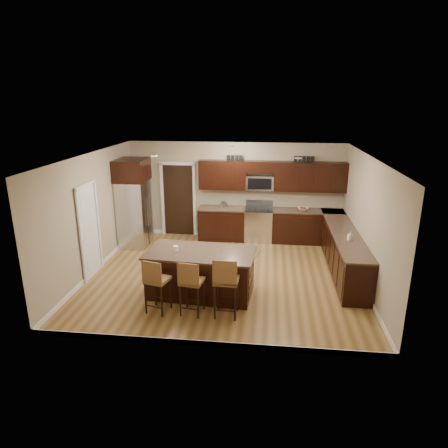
# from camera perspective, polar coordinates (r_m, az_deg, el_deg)

# --- Properties ---
(floor) EXTENTS (6.00, 6.00, 0.00)m
(floor) POSITION_cam_1_polar(r_m,az_deg,el_deg) (9.14, 0.10, -7.32)
(floor) COLOR olive
(floor) RESTS_ON ground
(ceiling) EXTENTS (6.00, 6.00, 0.00)m
(ceiling) POSITION_cam_1_polar(r_m,az_deg,el_deg) (8.37, 0.11, 9.71)
(ceiling) COLOR silver
(ceiling) RESTS_ON wall_back
(wall_back) EXTENTS (6.00, 0.00, 6.00)m
(wall_back) POSITION_cam_1_polar(r_m,az_deg,el_deg) (11.31, 1.66, 4.79)
(wall_back) COLOR tan
(wall_back) RESTS_ON floor
(wall_left) EXTENTS (0.00, 5.50, 5.50)m
(wall_left) POSITION_cam_1_polar(r_m,az_deg,el_deg) (9.46, -18.27, 1.37)
(wall_left) COLOR tan
(wall_left) RESTS_ON floor
(wall_right) EXTENTS (0.00, 5.50, 5.50)m
(wall_right) POSITION_cam_1_polar(r_m,az_deg,el_deg) (8.86, 19.78, 0.15)
(wall_right) COLOR tan
(wall_right) RESTS_ON floor
(base_cabinets) EXTENTS (4.02, 3.96, 0.92)m
(base_cabinets) POSITION_cam_1_polar(r_m,az_deg,el_deg) (10.31, 11.58, -1.98)
(base_cabinets) COLOR black
(base_cabinets) RESTS_ON floor
(upper_cabinets) EXTENTS (4.00, 0.33, 0.80)m
(upper_cabinets) POSITION_cam_1_polar(r_m,az_deg,el_deg) (11.01, 7.06, 6.93)
(upper_cabinets) COLOR black
(upper_cabinets) RESTS_ON wall_back
(range) EXTENTS (0.76, 0.64, 1.11)m
(range) POSITION_cam_1_polar(r_m,az_deg,el_deg) (11.21, 4.95, -0.03)
(range) COLOR silver
(range) RESTS_ON floor
(microwave) EXTENTS (0.76, 0.31, 0.40)m
(microwave) POSITION_cam_1_polar(r_m,az_deg,el_deg) (11.07, 5.13, 5.89)
(microwave) COLOR silver
(microwave) RESTS_ON upper_cabinets
(doorway) EXTENTS (0.85, 0.03, 2.06)m
(doorway) POSITION_cam_1_polar(r_m,az_deg,el_deg) (11.62, -6.51, 3.41)
(doorway) COLOR black
(doorway) RESTS_ON floor
(pantry_door) EXTENTS (0.03, 0.80, 2.04)m
(pantry_door) POSITION_cam_1_polar(r_m,az_deg,el_deg) (9.28, -18.72, -1.10)
(pantry_door) COLOR white
(pantry_door) RESTS_ON floor
(letter_decor) EXTENTS (2.20, 0.03, 0.15)m
(letter_decor) POSITION_cam_1_polar(r_m,az_deg,el_deg) (10.94, 6.39, 9.29)
(letter_decor) COLOR black
(letter_decor) RESTS_ON upper_cabinets
(island) EXTENTS (2.22, 1.28, 0.92)m
(island) POSITION_cam_1_polar(r_m,az_deg,el_deg) (8.16, -3.32, -7.19)
(island) COLOR black
(island) RESTS_ON floor
(stool_left) EXTENTS (0.49, 0.49, 1.07)m
(stool_left) POSITION_cam_1_polar(r_m,az_deg,el_deg) (7.47, -9.75, -7.88)
(stool_left) COLOR olive
(stool_left) RESTS_ON floor
(stool_mid) EXTENTS (0.45, 0.45, 1.07)m
(stool_mid) POSITION_cam_1_polar(r_m,az_deg,el_deg) (7.32, -4.80, -8.22)
(stool_mid) COLOR olive
(stool_mid) RESTS_ON floor
(stool_right) EXTENTS (0.45, 0.45, 1.16)m
(stool_right) POSITION_cam_1_polar(r_m,az_deg,el_deg) (7.20, 0.26, -8.11)
(stool_right) COLOR olive
(stool_right) RESTS_ON floor
(refrigerator) EXTENTS (0.79, 0.95, 2.35)m
(refrigerator) POSITION_cam_1_polar(r_m,az_deg,el_deg) (10.86, -12.77, 3.06)
(refrigerator) COLOR silver
(refrigerator) RESTS_ON floor
(floor_mat) EXTENTS (1.04, 0.82, 0.01)m
(floor_mat) POSITION_cam_1_polar(r_m,az_deg,el_deg) (10.44, 2.46, -4.03)
(floor_mat) COLOR olive
(floor_mat) RESTS_ON floor
(fruit_bowl) EXTENTS (0.30, 0.30, 0.07)m
(fruit_bowl) POSITION_cam_1_polar(r_m,az_deg,el_deg) (11.11, 11.19, 2.14)
(fruit_bowl) COLOR silver
(fruit_bowl) RESTS_ON base_cabinets
(soap_bottle) EXTENTS (0.11, 0.11, 0.19)m
(soap_bottle) POSITION_cam_1_polar(r_m,az_deg,el_deg) (8.99, 17.56, -1.63)
(soap_bottle) COLOR #B2B2B2
(soap_bottle) RESTS_ON base_cabinets
(canister_tall) EXTENTS (0.12, 0.12, 0.18)m
(canister_tall) POSITION_cam_1_polar(r_m,az_deg,el_deg) (11.13, -0.15, 2.79)
(canister_tall) COLOR silver
(canister_tall) RESTS_ON base_cabinets
(canister_short) EXTENTS (0.11, 0.11, 0.16)m
(canister_short) POSITION_cam_1_polar(r_m,az_deg,el_deg) (11.13, 0.15, 2.73)
(canister_short) COLOR silver
(canister_short) RESTS_ON base_cabinets
(island_jar) EXTENTS (0.10, 0.10, 0.10)m
(island_jar) POSITION_cam_1_polar(r_m,az_deg,el_deg) (8.05, -6.91, -3.48)
(island_jar) COLOR white
(island_jar) RESTS_ON island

